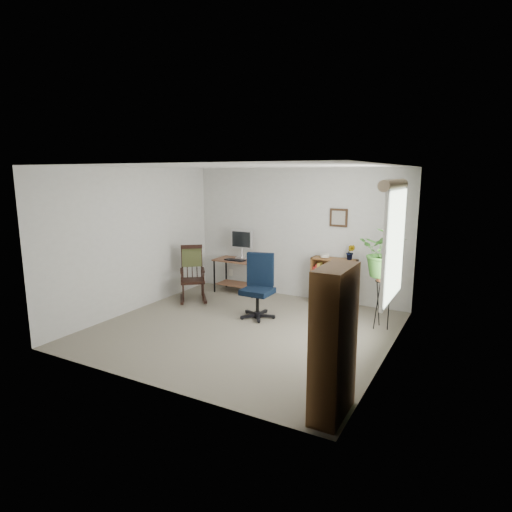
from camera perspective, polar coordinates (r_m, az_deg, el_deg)
The scene contains 18 objects.
floor at distance 6.53m, azimuth -1.70°, elevation -9.68°, with size 4.20×4.00×0.00m, color gray.
ceiling at distance 6.11m, azimuth -1.83°, elevation 11.88°, with size 4.20×4.00×0.00m, color white.
wall_back at distance 7.98m, azimuth 5.51°, elevation 2.97°, with size 4.20×0.00×2.40m, color silver.
wall_front at distance 4.63m, azimuth -14.36°, elevation -3.13°, with size 4.20×0.00×2.40m, color silver.
wall_left at distance 7.48m, azimuth -15.81°, elevation 2.08°, with size 0.00×4.00×2.40m, color silver.
wall_right at distance 5.48m, azimuth 17.57°, elevation -1.15°, with size 0.00×4.00×2.40m, color silver.
window at distance 5.74m, azimuth 17.88°, elevation 1.40°, with size 0.12×1.20×1.50m, color white, non-canonical shape.
desk at distance 8.37m, azimuth -2.37°, elevation -2.68°, with size 0.91×0.50×0.66m, color brown, non-canonical shape.
monitor at distance 8.37m, azimuth -1.91°, elevation 1.58°, with size 0.46×0.16×0.56m, color silver, non-canonical shape.
keyboard at distance 8.20m, azimuth -2.82°, elevation -0.53°, with size 0.40×0.15×0.03m, color black.
office_chair at distance 6.85m, azimuth 0.19°, elevation -4.05°, with size 0.57×0.57×1.05m, color black, non-canonical shape.
rocking_chair at distance 7.86m, azimuth -8.47°, elevation -2.30°, with size 0.53×0.89×1.03m, color black, non-canonical shape.
low_bookshelf at distance 7.69m, azimuth 10.30°, elevation -3.39°, with size 0.79×0.26×0.84m, color brown, non-canonical shape.
tall_bookshelf at distance 4.16m, azimuth 10.32°, elevation -11.32°, with size 0.28×0.64×1.47m, color brown, non-canonical shape.
plant_stand at distance 6.69m, azimuth 16.38°, elevation -5.75°, with size 0.24×0.24×0.86m, color black, non-canonical shape.
spider_plant at distance 6.47m, azimuth 16.90°, elevation 3.61°, with size 1.69×1.88×1.46m, color #326724.
potted_plant_small at distance 7.52m, azimuth 12.47°, elevation -0.10°, with size 0.13×0.24×0.11m, color #326724.
framed_picture at distance 7.64m, azimuth 10.95°, elevation 5.03°, with size 0.32×0.04×0.32m, color black, non-canonical shape.
Camera 1 is at (3.09, -5.27, 2.30)m, focal length 30.00 mm.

